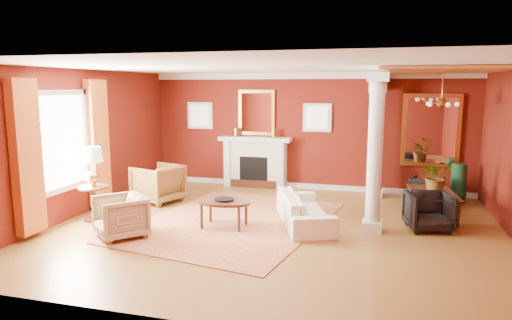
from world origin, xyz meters
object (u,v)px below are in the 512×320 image
(armchair_leopard, at_px, (158,182))
(side_table, at_px, (92,172))
(sofa, at_px, (305,204))
(armchair_stripe, at_px, (120,215))
(dining_table, at_px, (434,197))
(coffee_table, at_px, (224,203))

(armchair_leopard, xyz_separation_m, side_table, (-0.54, -1.59, 0.49))
(sofa, height_order, side_table, side_table)
(armchair_leopard, xyz_separation_m, armchair_stripe, (0.51, -2.36, -0.07))
(sofa, relative_size, armchair_leopard, 2.15)
(dining_table, bearing_deg, armchair_leopard, 87.82)
(coffee_table, bearing_deg, sofa, 21.56)
(sofa, bearing_deg, armchair_leopard, 56.15)
(sofa, distance_m, side_table, 4.08)
(armchair_leopard, distance_m, coffee_table, 2.46)
(armchair_leopard, xyz_separation_m, coffee_table, (2.04, -1.37, -0.00))
(sofa, height_order, armchair_stripe, armchair_stripe)
(coffee_table, bearing_deg, armchair_stripe, -147.05)
(armchair_leopard, height_order, armchair_stripe, armchair_leopard)
(armchair_leopard, bearing_deg, sofa, 96.27)
(sofa, xyz_separation_m, coffee_table, (-1.39, -0.55, 0.07))
(sofa, height_order, coffee_table, sofa)
(armchair_stripe, xyz_separation_m, side_table, (-1.05, 0.77, 0.55))
(sofa, xyz_separation_m, side_table, (-3.97, -0.77, 0.56))
(sofa, relative_size, armchair_stripe, 2.51)
(side_table, xyz_separation_m, dining_table, (6.35, 1.97, -0.55))
(sofa, height_order, armchair_leopard, armchair_leopard)
(side_table, distance_m, dining_table, 6.67)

